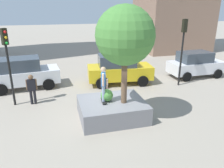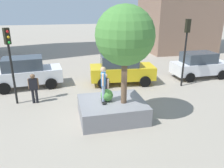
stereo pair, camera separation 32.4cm
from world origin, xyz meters
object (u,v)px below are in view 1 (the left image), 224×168
Objects in this scene: police_car at (23,73)px; pedestrian_crossing at (32,87)px; traffic_light_corner at (183,41)px; bystander_watching at (104,86)px; skateboarder at (103,81)px; skateboard at (104,101)px; taxi_cab at (119,69)px; plaza_tree at (125,36)px; sedan_parked at (195,64)px; planter_ledge at (112,109)px; traffic_light_median at (7,54)px.

police_car is 3.00m from pedestrian_crossing.
traffic_light_corner reaches higher than bystander_watching.
pedestrian_crossing is at bearing 142.38° from skateboarder.
skateboarder reaches higher than skateboard.
traffic_light_corner reaches higher than pedestrian_crossing.
taxi_cab is 2.74× the size of bystander_watching.
plaza_tree is at bearing -34.09° from pedestrian_crossing.
traffic_light_corner is 6.28m from bystander_watching.
skateboarder is at bearing -114.66° from taxi_cab.
skateboard is at bearing -37.62° from pedestrian_crossing.
police_car is (-4.27, 5.61, 0.12)m from skateboard.
skateboard is at bearing -135.00° from skateboarder.
planter_ledge is at bearing -148.86° from sedan_parked.
sedan_parked reaches higher than skateboard.
pedestrian_crossing is (1.02, -0.14, -1.91)m from traffic_light_median.
traffic_light_corner reaches higher than police_car.
planter_ledge is at bearing -91.97° from bystander_watching.
plaza_tree is at bearing -48.66° from police_car.
skateboarder is (0.00, 0.00, 1.00)m from skateboard.
plaza_tree is 6.54m from traffic_light_corner.
plaza_tree is at bearing -145.68° from sedan_parked.
pedestrian_crossing reaches higher than planter_ledge.
traffic_light_median is at bearing -177.06° from traffic_light_corner.
skateboarder is 0.39× the size of sedan_parked.
police_car reaches higher than pedestrian_crossing.
taxi_cab is at bearing 179.68° from sedan_parked.
bystander_watching is (-8.03, -2.88, -0.02)m from sedan_parked.
bystander_watching is (-1.77, -2.91, -0.08)m from taxi_cab.
planter_ledge is 0.71× the size of traffic_light_corner.
bystander_watching is (4.01, -0.72, -0.02)m from pedestrian_crossing.
police_car reaches higher than bystander_watching.
traffic_light_corner is (5.82, 3.43, 2.65)m from planter_ledge.
plaza_tree is 6.43m from traffic_light_median.
traffic_light_corner is (5.30, 3.71, -0.99)m from plaza_tree.
skateboarder is 0.97× the size of pedestrian_crossing.
traffic_light_median is (-13.06, -2.02, 1.91)m from sedan_parked.
taxi_cab is 1.10× the size of traffic_light_median.
sedan_parked reaches higher than pedestrian_crossing.
skateboard is at bearing -103.71° from bystander_watching.
skateboarder reaches higher than planter_ledge.
skateboard is 0.17× the size of taxi_cab.
taxi_cab reaches higher than planter_ledge.
traffic_light_corner reaches higher than taxi_cab.
skateboard is at bearing -150.24° from sedan_parked.
bystander_watching is at bearing 101.10° from plaza_tree.
skateboard is 5.40m from taxi_cab.
skateboard is 5.72m from traffic_light_median.
police_car is 10.92m from traffic_light_corner.
police_car is 3.34m from traffic_light_median.
sedan_parked is at bearing 29.76° from skateboard.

